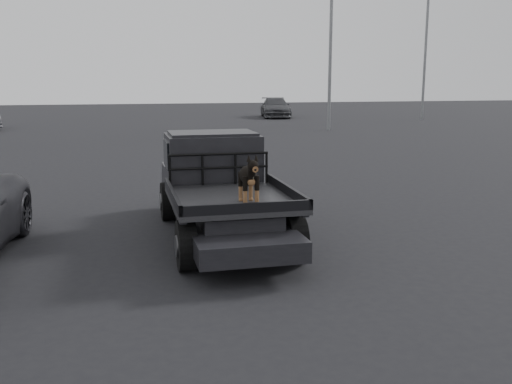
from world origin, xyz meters
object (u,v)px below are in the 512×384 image
object	(u,v)px
flatbed_ute	(222,212)
floodlight_far	(428,11)
dog	(248,179)
distant_car_b	(275,107)

from	to	relation	value
flatbed_ute	floodlight_far	distance (m)	33.54
dog	floodlight_far	bearing A→B (deg)	56.18
flatbed_ute	dog	bearing A→B (deg)	-83.62
flatbed_ute	distant_car_b	bearing A→B (deg)	72.92
flatbed_ute	dog	size ratio (longest dim) A/B	7.30
flatbed_ute	floodlight_far	xyz separation A→B (m)	(19.05, 26.72, 6.90)
flatbed_ute	distant_car_b	xyz separation A→B (m)	(9.65, 31.41, 0.26)
dog	distant_car_b	size ratio (longest dim) A/B	0.15
flatbed_ute	distant_car_b	size ratio (longest dim) A/B	1.09
floodlight_far	dog	bearing A→B (deg)	-123.82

